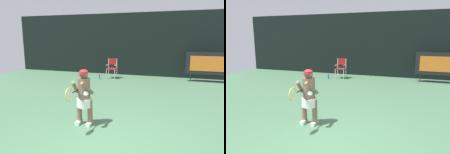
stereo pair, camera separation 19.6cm
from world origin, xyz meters
TOP-DOWN VIEW (x-y plane):
  - backdrop_screen at (0.00, 8.50)m, footprint 18.00×0.12m
  - scoreboard at (2.85, 7.59)m, footprint 2.20×0.21m
  - umpire_chair at (-2.10, 7.21)m, footprint 0.52×0.44m
  - water_bottle at (-2.66, 6.71)m, footprint 0.07×0.07m
  - tennis_player at (-0.90, 1.06)m, footprint 0.52×0.59m
  - tennis_racket at (-0.95, 0.41)m, footprint 0.03×0.60m

SIDE VIEW (x-z plane):
  - water_bottle at x=-2.66m, z-range -0.01..0.26m
  - umpire_chair at x=-2.10m, z-range 0.08..1.16m
  - tennis_player at x=-0.90m, z-range 0.06..1.50m
  - scoreboard at x=2.85m, z-range 0.20..1.70m
  - tennis_racket at x=-0.95m, z-range 0.82..1.13m
  - backdrop_screen at x=0.00m, z-range -0.02..3.64m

